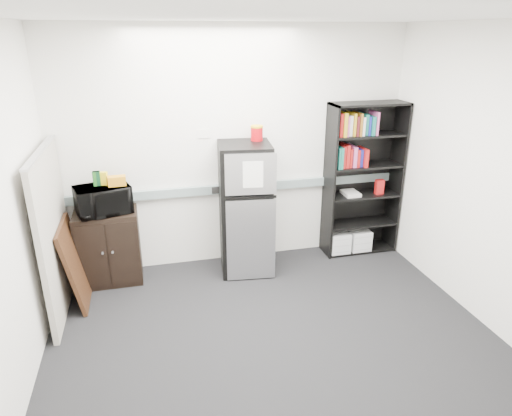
# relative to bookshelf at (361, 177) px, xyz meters

# --- Properties ---
(floor) EXTENTS (4.00, 4.00, 0.00)m
(floor) POSITION_rel_bookshelf_xyz_m (-1.51, -1.57, -0.97)
(floor) COLOR black
(floor) RESTS_ON ground
(wall_back) EXTENTS (4.00, 0.02, 2.70)m
(wall_back) POSITION_rel_bookshelf_xyz_m (-1.51, 0.18, 0.38)
(wall_back) COLOR white
(wall_back) RESTS_ON floor
(wall_right) EXTENTS (0.02, 3.50, 2.70)m
(wall_right) POSITION_rel_bookshelf_xyz_m (0.49, -1.57, 0.38)
(wall_right) COLOR white
(wall_right) RESTS_ON floor
(wall_left) EXTENTS (0.02, 3.50, 2.70)m
(wall_left) POSITION_rel_bookshelf_xyz_m (-3.51, -1.57, 0.38)
(wall_left) COLOR white
(wall_left) RESTS_ON floor
(ceiling) EXTENTS (4.00, 3.50, 0.02)m
(ceiling) POSITION_rel_bookshelf_xyz_m (-1.51, -1.57, 1.73)
(ceiling) COLOR white
(ceiling) RESTS_ON wall_back
(electrical_raceway) EXTENTS (3.92, 0.05, 0.10)m
(electrical_raceway) POSITION_rel_bookshelf_xyz_m (-1.51, 0.15, -0.07)
(electrical_raceway) COLOR gray
(electrical_raceway) RESTS_ON wall_back
(wall_note) EXTENTS (0.14, 0.00, 0.10)m
(wall_note) POSITION_rel_bookshelf_xyz_m (-1.86, 0.18, 0.58)
(wall_note) COLOR white
(wall_note) RESTS_ON wall_back
(bookshelf) EXTENTS (0.90, 0.34, 1.85)m
(bookshelf) POSITION_rel_bookshelf_xyz_m (0.00, 0.00, 0.00)
(bookshelf) COLOR black
(bookshelf) RESTS_ON floor
(cubicle_partition) EXTENTS (0.06, 1.30, 1.62)m
(cubicle_partition) POSITION_rel_bookshelf_xyz_m (-3.41, -0.49, -0.16)
(cubicle_partition) COLOR gray
(cubicle_partition) RESTS_ON floor
(cabinet) EXTENTS (0.65, 0.44, 0.82)m
(cabinet) POSITION_rel_bookshelf_xyz_m (-2.97, -0.07, -0.56)
(cabinet) COLOR black
(cabinet) RESTS_ON floor
(microwave) EXTENTS (0.62, 0.50, 0.30)m
(microwave) POSITION_rel_bookshelf_xyz_m (-2.97, -0.08, -0.01)
(microwave) COLOR black
(microwave) RESTS_ON cabinet
(snack_box_a) EXTENTS (0.08, 0.06, 0.15)m
(snack_box_a) POSITION_rel_bookshelf_xyz_m (-3.01, -0.05, 0.22)
(snack_box_a) COLOR #1C5819
(snack_box_a) RESTS_ON microwave
(snack_box_b) EXTENTS (0.08, 0.06, 0.15)m
(snack_box_b) POSITION_rel_bookshelf_xyz_m (-3.01, -0.05, 0.22)
(snack_box_b) COLOR #0C371E
(snack_box_b) RESTS_ON microwave
(snack_box_c) EXTENTS (0.08, 0.07, 0.14)m
(snack_box_c) POSITION_rel_bookshelf_xyz_m (-2.94, -0.05, 0.21)
(snack_box_c) COLOR yellow
(snack_box_c) RESTS_ON microwave
(snack_bag) EXTENTS (0.18, 0.11, 0.10)m
(snack_bag) POSITION_rel_bookshelf_xyz_m (-2.81, -0.10, 0.19)
(snack_bag) COLOR orange
(snack_bag) RESTS_ON microwave
(refrigerator) EXTENTS (0.62, 0.65, 1.49)m
(refrigerator) POSITION_rel_bookshelf_xyz_m (-1.47, -0.15, -0.23)
(refrigerator) COLOR black
(refrigerator) RESTS_ON floor
(coffee_can) EXTENTS (0.14, 0.14, 0.18)m
(coffee_can) POSITION_rel_bookshelf_xyz_m (-1.30, -0.02, 0.61)
(coffee_can) COLOR #B1080F
(coffee_can) RESTS_ON refrigerator
(framed_poster) EXTENTS (0.19, 0.67, 0.86)m
(framed_poster) POSITION_rel_bookshelf_xyz_m (-3.28, -0.41, -0.54)
(framed_poster) COLOR black
(framed_poster) RESTS_ON floor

